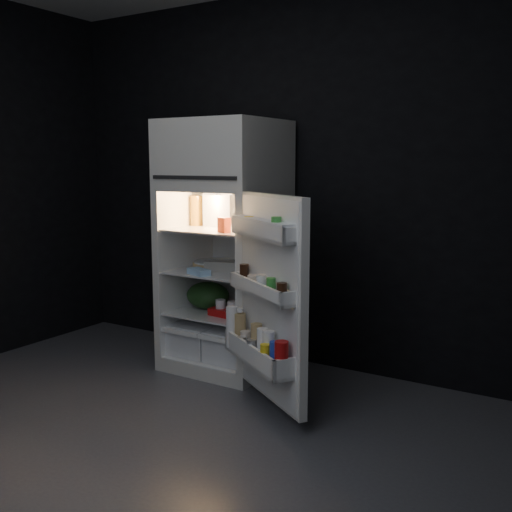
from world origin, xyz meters
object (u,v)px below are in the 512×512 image
Objects in this scene: refrigerator at (226,237)px; egg_carton at (224,266)px; fridge_door at (268,303)px; yogurt_tray at (228,313)px; milk_jug at (216,210)px.

egg_carton is (0.04, -0.09, -0.19)m from refrigerator.
yogurt_tray is at bearing 143.68° from fridge_door.
fridge_door is 0.82m from egg_carton.
egg_carton is at bearing 142.79° from fridge_door.
yogurt_tray is (-0.57, 0.42, -0.23)m from fridge_door.
fridge_door is at bearing -59.03° from egg_carton.
refrigerator reaches higher than yogurt_tray.
yogurt_tray is (0.12, -0.16, -0.50)m from refrigerator.
egg_carton is at bearing -65.19° from refrigerator.
egg_carton is (0.15, -0.12, -0.38)m from milk_jug.
milk_jug is 0.89× the size of egg_carton.
milk_jug is at bearing 142.43° from fridge_door.
fridge_door is at bearing -30.19° from yogurt_tray.
fridge_door is 0.75m from yogurt_tray.
refrigerator is 0.95m from fridge_door.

